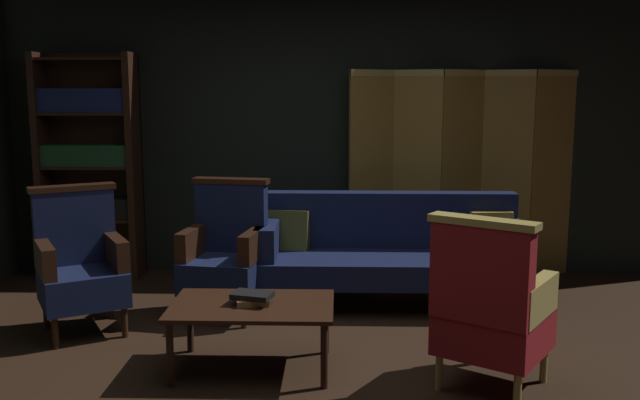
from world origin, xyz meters
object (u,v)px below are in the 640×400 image
(armchair_gilt_accent, at_px, (491,309))
(book_black_cloth, at_px, (252,295))
(velvet_couch, at_px, (390,248))
(book_tan_leather, at_px, (252,301))
(bookshelf, at_px, (89,161))
(folding_screen, at_px, (462,171))
(coffee_table, at_px, (252,311))
(armchair_wing_left, at_px, (80,264))
(armchair_wing_right, at_px, (226,252))

(armchair_gilt_accent, xyz_separation_m, book_black_cloth, (-1.39, 0.26, -0.01))
(velvet_couch, bearing_deg, book_tan_leather, -124.02)
(bookshelf, relative_size, book_black_cloth, 8.55)
(folding_screen, height_order, velvet_couch, folding_screen)
(folding_screen, xyz_separation_m, book_black_cloth, (-1.66, -2.24, -0.51))
(coffee_table, xyz_separation_m, book_black_cloth, (0.00, -0.01, 0.10))
(armchair_wing_left, relative_size, armchair_wing_right, 1.00)
(folding_screen, bearing_deg, bookshelf, -178.27)
(velvet_couch, distance_m, armchair_gilt_accent, 1.72)
(folding_screen, relative_size, bookshelf, 1.02)
(book_tan_leather, distance_m, book_black_cloth, 0.04)
(armchair_wing_right, relative_size, book_tan_leather, 5.36)
(book_tan_leather, bearing_deg, armchair_wing_left, 152.86)
(armchair_gilt_accent, bearing_deg, book_tan_leather, 169.43)
(book_black_cloth, bearing_deg, velvet_couch, 55.98)
(coffee_table, height_order, armchair_gilt_accent, armchair_gilt_accent)
(folding_screen, distance_m, armchair_wing_left, 3.40)
(armchair_wing_left, relative_size, book_black_cloth, 4.34)
(coffee_table, relative_size, armchair_gilt_accent, 0.96)
(coffee_table, xyz_separation_m, armchair_gilt_accent, (1.40, -0.27, 0.12))
(folding_screen, relative_size, armchair_wing_left, 2.01)
(folding_screen, xyz_separation_m, armchair_wing_left, (-2.98, -1.57, -0.50))
(folding_screen, height_order, coffee_table, folding_screen)
(coffee_table, relative_size, book_black_cloth, 4.17)
(bookshelf, xyz_separation_m, coffee_table, (1.75, -2.13, -0.71))
(armchair_gilt_accent, xyz_separation_m, armchair_wing_right, (-1.74, 1.34, 0.00))
(armchair_gilt_accent, xyz_separation_m, book_tan_leather, (-1.39, 0.26, -0.05))
(velvet_couch, distance_m, armchair_wing_right, 1.33)
(folding_screen, bearing_deg, armchair_wing_left, -152.22)
(bookshelf, xyz_separation_m, armchair_wing_left, (0.43, -1.47, -0.59))
(book_tan_leather, bearing_deg, folding_screen, 53.59)
(bookshelf, relative_size, book_tan_leather, 10.57)
(armchair_gilt_accent, distance_m, book_black_cloth, 1.42)
(bookshelf, bearing_deg, coffee_table, -50.61)
(armchair_gilt_accent, bearing_deg, folding_screen, 84.04)
(armchair_wing_right, bearing_deg, book_black_cloth, -72.42)
(coffee_table, bearing_deg, armchair_wing_right, 107.56)
(armchair_wing_left, bearing_deg, folding_screen, 27.78)
(bookshelf, distance_m, armchair_wing_right, 1.87)
(coffee_table, relative_size, armchair_wing_left, 0.96)
(bookshelf, distance_m, book_tan_leather, 2.84)
(armchair_wing_right, bearing_deg, armchair_wing_left, -157.87)
(coffee_table, distance_m, armchair_gilt_accent, 1.43)
(bookshelf, xyz_separation_m, book_tan_leather, (1.76, -2.14, -0.64))
(velvet_couch, bearing_deg, folding_screen, 49.93)
(armchair_wing_right, xyz_separation_m, book_black_cloth, (0.34, -1.08, -0.01))
(folding_screen, xyz_separation_m, armchair_gilt_accent, (-0.26, -2.51, -0.50))
(folding_screen, relative_size, velvet_couch, 0.99)
(bookshelf, bearing_deg, folding_screen, 1.73)
(book_tan_leather, bearing_deg, book_black_cloth, -90.00)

